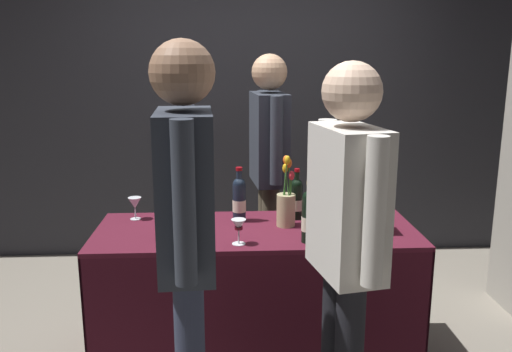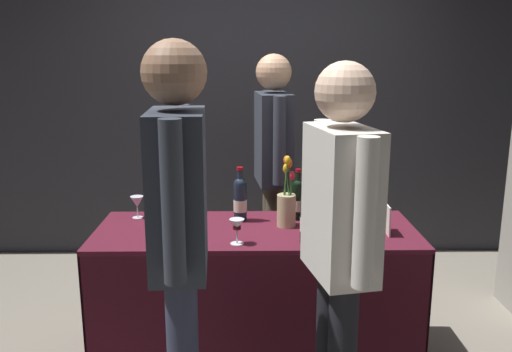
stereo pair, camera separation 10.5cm
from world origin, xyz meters
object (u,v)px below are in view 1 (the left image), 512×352
Objects in this scene: display_bottle_0 at (239,198)px; wine_glass_near_taster at (360,200)px; featured_wine_bottle at (342,200)px; tasting_table at (256,270)px; taster_foreground_right at (187,224)px; flower_vase at (286,205)px; wine_glass_near_vendor at (239,226)px; wine_glass_mid at (135,204)px; vendor_presenter at (269,157)px.

display_bottle_0 reaches higher than wine_glass_near_taster.
featured_wine_bottle is 0.26m from wine_glass_near_taster.
tasting_table is 1.03m from taster_foreground_right.
taster_foreground_right reaches higher than wine_glass_near_taster.
tasting_table is 0.75m from wine_glass_near_taster.
flower_vase reaches higher than wine_glass_near_taster.
wine_glass_near_taster reaches higher than tasting_table.
wine_glass_near_vendor is 1.05× the size of wine_glass_near_taster.
flower_vase reaches higher than display_bottle_0.
flower_vase is (0.26, -0.10, -0.01)m from display_bottle_0.
wine_glass_mid is at bearing 17.20° from taster_foreground_right.
wine_glass_near_vendor is 0.86m from wine_glass_near_taster.
tasting_table is at bearing -160.38° from wine_glass_near_taster.
taster_foreground_right is at bearing -133.21° from featured_wine_bottle.
wine_glass_near_vendor is 0.33× the size of flower_vase.
wine_glass_near_taster is (0.63, 0.23, 0.34)m from tasting_table.
taster_foreground_right reaches higher than wine_glass_near_vendor.
tasting_table is at bearing -16.99° from wine_glass_mid.
taster_foreground_right is (-0.31, -0.82, 0.54)m from tasting_table.
wine_glass_near_taster is (1.33, 0.01, -0.00)m from wine_glass_mid.
featured_wine_bottle is 2.74× the size of wine_glass_near_vendor.
taster_foreground_right is (-0.48, -0.86, 0.18)m from flower_vase.
wine_glass_near_vendor is at bearing -19.19° from vendor_presenter.
vendor_presenter is 1.63m from taster_foreground_right.
wine_glass_near_vendor is 1.00× the size of wine_glass_mid.
wine_glass_near_vendor is (-0.10, -0.24, 0.34)m from tasting_table.
display_bottle_0 is 2.42× the size of wine_glass_mid.
featured_wine_bottle is 1.17m from taster_foreground_right.
vendor_presenter is at bearing -18.83° from taster_foreground_right.
wine_glass_mid is 1.33m from wine_glass_near_taster.
vendor_presenter reaches higher than wine_glass_near_vendor.
wine_glass_near_taster is at bearing 37.60° from vendor_presenter.
featured_wine_bottle is (0.48, 0.03, 0.40)m from tasting_table.
vendor_presenter is (0.22, 0.60, 0.13)m from display_bottle_0.
display_bottle_0 is 0.28m from flower_vase.
wine_glass_near_taster is 0.75m from vendor_presenter.
taster_foreground_right is at bearing -132.16° from wine_glass_near_taster.
wine_glass_near_taster is 0.31× the size of flower_vase.
wine_glass_near_taster is at bearing 21.13° from flower_vase.
taster_foreground_right is at bearing -103.00° from display_bottle_0.
display_bottle_0 is 0.73m from wine_glass_near_taster.
wine_glass_near_taster is at bearing 19.62° from tasting_table.
tasting_table is 5.58× the size of display_bottle_0.
wine_glass_mid is (-0.61, 0.06, -0.04)m from display_bottle_0.
featured_wine_bottle is at bearing -3.57° from flower_vase.
flower_vase is at bearing -2.63° from vendor_presenter.
flower_vase is at bearing -10.79° from wine_glass_mid.
display_bottle_0 is 2.53× the size of wine_glass_near_taster.
flower_vase is at bearing 176.43° from featured_wine_bottle.
wine_glass_near_taster is at bearing 5.89° from display_bottle_0.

